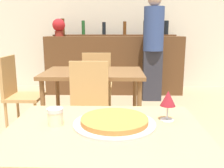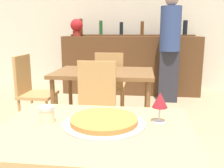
{
  "view_description": "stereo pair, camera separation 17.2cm",
  "coord_description": "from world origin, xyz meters",
  "views": [
    {
      "loc": [
        0.06,
        -1.13,
        1.21
      ],
      "look_at": [
        0.02,
        0.55,
        0.84
      ],
      "focal_mm": 40.0,
      "sensor_mm": 36.0,
      "label": 1
    },
    {
      "loc": [
        0.23,
        -1.12,
        1.21
      ],
      "look_at": [
        0.02,
        0.55,
        0.84
      ],
      "focal_mm": 40.0,
      "sensor_mm": 36.0,
      "label": 2
    }
  ],
  "objects": [
    {
      "name": "wall_back",
      "position": [
        0.0,
        4.24,
        1.4
      ],
      "size": [
        8.0,
        0.05,
        2.8
      ],
      "color": "silver",
      "rests_on": "ground_plane"
    },
    {
      "name": "dining_table_near",
      "position": [
        0.0,
        0.0,
        0.65
      ],
      "size": [
        0.95,
        0.72,
        0.74
      ],
      "color": "tan",
      "rests_on": "ground_plane"
    },
    {
      "name": "dining_table_far",
      "position": [
        -0.22,
        1.72,
        0.66
      ],
      "size": [
        1.14,
        0.78,
        0.74
      ],
      "color": "brown",
      "rests_on": "ground_plane"
    },
    {
      "name": "bar_counter",
      "position": [
        0.0,
        3.74,
        0.55
      ],
      "size": [
        2.6,
        0.56,
        1.1
      ],
      "color": "brown",
      "rests_on": "ground_plane"
    },
    {
      "name": "bar_back_shelf",
      "position": [
        0.03,
        3.88,
        1.17
      ],
      "size": [
        2.39,
        0.24,
        0.34
      ],
      "color": "brown",
      "rests_on": "bar_counter"
    },
    {
      "name": "chair_far_side_front",
      "position": [
        -0.22,
        1.16,
        0.52
      ],
      "size": [
        0.4,
        0.4,
        0.92
      ],
      "color": "tan",
      "rests_on": "ground_plane"
    },
    {
      "name": "chair_far_side_back",
      "position": [
        -0.22,
        2.27,
        0.52
      ],
      "size": [
        0.4,
        0.4,
        0.92
      ],
      "rotation": [
        0.0,
        0.0,
        3.14
      ],
      "color": "tan",
      "rests_on": "ground_plane"
    },
    {
      "name": "chair_far_side_left",
      "position": [
        -1.12,
        1.72,
        0.52
      ],
      "size": [
        0.4,
        0.4,
        0.92
      ],
      "rotation": [
        0.0,
        0.0,
        1.57
      ],
      "color": "tan",
      "rests_on": "ground_plane"
    },
    {
      "name": "pizza_tray",
      "position": [
        0.05,
        0.04,
        0.76
      ],
      "size": [
        0.41,
        0.41,
        0.04
      ],
      "color": "#B7B7BC",
      "rests_on": "dining_table_near"
    },
    {
      "name": "cheese_shaker",
      "position": [
        -0.25,
        0.04,
        0.79
      ],
      "size": [
        0.08,
        0.08,
        0.09
      ],
      "color": "beige",
      "rests_on": "dining_table_near"
    },
    {
      "name": "person_standing",
      "position": [
        0.67,
        3.16,
        0.99
      ],
      "size": [
        0.34,
        0.34,
        1.82
      ],
      "color": "#2D2D38",
      "rests_on": "ground_plane"
    },
    {
      "name": "wine_glass",
      "position": [
        0.32,
        0.11,
        0.86
      ],
      "size": [
        0.08,
        0.08,
        0.16
      ],
      "color": "silver",
      "rests_on": "dining_table_near"
    },
    {
      "name": "potted_plant",
      "position": [
        -1.05,
        3.69,
        1.28
      ],
      "size": [
        0.24,
        0.24,
        0.33
      ],
      "color": "maroon",
      "rests_on": "bar_counter"
    }
  ]
}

